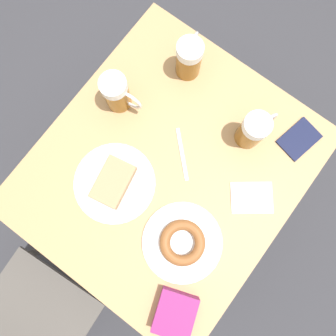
{
  "coord_description": "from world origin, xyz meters",
  "views": [
    {
      "loc": [
        -0.1,
        0.13,
        1.74
      ],
      "look_at": [
        0.0,
        0.0,
        0.74
      ],
      "focal_mm": 35.0,
      "sensor_mm": 36.0,
      "label": 1
    }
  ],
  "objects_px": {
    "plate_with_cake": "(114,183)",
    "beer_mug_left": "(189,58)",
    "plate_with_donut": "(182,242)",
    "fork": "(182,154)",
    "beer_mug_right": "(117,93)",
    "blue_pouch": "(175,314)",
    "passport_near_edge": "(299,139)",
    "beer_mug_center": "(253,130)",
    "napkin_folded": "(252,198)"
  },
  "relations": [
    {
      "from": "beer_mug_center",
      "to": "beer_mug_right",
      "type": "height_order",
      "value": "same"
    },
    {
      "from": "napkin_folded",
      "to": "passport_near_edge",
      "type": "height_order",
      "value": "passport_near_edge"
    },
    {
      "from": "beer_mug_right",
      "to": "blue_pouch",
      "type": "relative_size",
      "value": 0.95
    },
    {
      "from": "beer_mug_center",
      "to": "passport_near_edge",
      "type": "bearing_deg",
      "value": -146.63
    },
    {
      "from": "fork",
      "to": "beer_mug_right",
      "type": "bearing_deg",
      "value": -4.32
    },
    {
      "from": "plate_with_cake",
      "to": "beer_mug_left",
      "type": "distance_m",
      "value": 0.45
    },
    {
      "from": "beer_mug_right",
      "to": "passport_near_edge",
      "type": "bearing_deg",
      "value": -155.58
    },
    {
      "from": "beer_mug_left",
      "to": "passport_near_edge",
      "type": "bearing_deg",
      "value": -177.57
    },
    {
      "from": "plate_with_cake",
      "to": "beer_mug_center",
      "type": "xyz_separation_m",
      "value": [
        -0.25,
        -0.38,
        0.06
      ]
    },
    {
      "from": "napkin_folded",
      "to": "blue_pouch",
      "type": "relative_size",
      "value": 1.07
    },
    {
      "from": "plate_with_cake",
      "to": "napkin_folded",
      "type": "relative_size",
      "value": 1.57
    },
    {
      "from": "plate_with_donut",
      "to": "fork",
      "type": "xyz_separation_m",
      "value": [
        0.16,
        -0.22,
        -0.01
      ]
    },
    {
      "from": "beer_mug_left",
      "to": "blue_pouch",
      "type": "distance_m",
      "value": 0.77
    },
    {
      "from": "plate_with_cake",
      "to": "beer_mug_left",
      "type": "xyz_separation_m",
      "value": [
        0.04,
        -0.45,
        0.06
      ]
    },
    {
      "from": "passport_near_edge",
      "to": "blue_pouch",
      "type": "bearing_deg",
      "value": 89.37
    },
    {
      "from": "plate_with_cake",
      "to": "blue_pouch",
      "type": "distance_m",
      "value": 0.43
    },
    {
      "from": "beer_mug_center",
      "to": "plate_with_cake",
      "type": "bearing_deg",
      "value": 56.58
    },
    {
      "from": "beer_mug_right",
      "to": "fork",
      "type": "xyz_separation_m",
      "value": [
        -0.27,
        0.02,
        -0.07
      ]
    },
    {
      "from": "plate_with_donut",
      "to": "beer_mug_center",
      "type": "xyz_separation_m",
      "value": [
        0.03,
        -0.4,
        0.06
      ]
    },
    {
      "from": "beer_mug_right",
      "to": "passport_near_edge",
      "type": "xyz_separation_m",
      "value": [
        -0.54,
        -0.24,
        -0.07
      ]
    },
    {
      "from": "plate_with_donut",
      "to": "beer_mug_right",
      "type": "bearing_deg",
      "value": -29.36
    },
    {
      "from": "beer_mug_left",
      "to": "passport_near_edge",
      "type": "xyz_separation_m",
      "value": [
        -0.43,
        -0.02,
        -0.07
      ]
    },
    {
      "from": "napkin_folded",
      "to": "beer_mug_center",
      "type": "bearing_deg",
      "value": -51.89
    },
    {
      "from": "plate_with_donut",
      "to": "passport_near_edge",
      "type": "xyz_separation_m",
      "value": [
        -0.11,
        -0.49,
        -0.01
      ]
    },
    {
      "from": "plate_with_donut",
      "to": "beer_mug_right",
      "type": "height_order",
      "value": "beer_mug_right"
    },
    {
      "from": "napkin_folded",
      "to": "fork",
      "type": "xyz_separation_m",
      "value": [
        0.26,
        0.02,
        -0.0
      ]
    },
    {
      "from": "beer_mug_center",
      "to": "napkin_folded",
      "type": "bearing_deg",
      "value": 128.11
    },
    {
      "from": "napkin_folded",
      "to": "plate_with_donut",
      "type": "bearing_deg",
      "value": 68.61
    },
    {
      "from": "beer_mug_right",
      "to": "napkin_folded",
      "type": "relative_size",
      "value": 0.89
    },
    {
      "from": "beer_mug_left",
      "to": "blue_pouch",
      "type": "relative_size",
      "value": 0.95
    },
    {
      "from": "plate_with_donut",
      "to": "napkin_folded",
      "type": "relative_size",
      "value": 1.5
    },
    {
      "from": "napkin_folded",
      "to": "fork",
      "type": "relative_size",
      "value": 1.22
    },
    {
      "from": "fork",
      "to": "blue_pouch",
      "type": "relative_size",
      "value": 0.88
    },
    {
      "from": "napkin_folded",
      "to": "blue_pouch",
      "type": "bearing_deg",
      "value": 91.13
    },
    {
      "from": "plate_with_cake",
      "to": "fork",
      "type": "distance_m",
      "value": 0.23
    },
    {
      "from": "napkin_folded",
      "to": "passport_near_edge",
      "type": "relative_size",
      "value": 1.15
    },
    {
      "from": "plate_with_cake",
      "to": "passport_near_edge",
      "type": "xyz_separation_m",
      "value": [
        -0.39,
        -0.47,
        -0.01
      ]
    },
    {
      "from": "plate_with_cake",
      "to": "beer_mug_right",
      "type": "xyz_separation_m",
      "value": [
        0.15,
        -0.22,
        0.06
      ]
    },
    {
      "from": "passport_near_edge",
      "to": "fork",
      "type": "bearing_deg",
      "value": 44.22
    },
    {
      "from": "passport_near_edge",
      "to": "beer_mug_left",
      "type": "bearing_deg",
      "value": 2.43
    },
    {
      "from": "napkin_folded",
      "to": "fork",
      "type": "bearing_deg",
      "value": 3.99
    },
    {
      "from": "plate_with_donut",
      "to": "napkin_folded",
      "type": "xyz_separation_m",
      "value": [
        -0.09,
        -0.24,
        -0.01
      ]
    },
    {
      "from": "plate_with_donut",
      "to": "beer_mug_left",
      "type": "height_order",
      "value": "beer_mug_left"
    },
    {
      "from": "plate_with_cake",
      "to": "blue_pouch",
      "type": "relative_size",
      "value": 1.69
    },
    {
      "from": "beer_mug_right",
      "to": "passport_near_edge",
      "type": "height_order",
      "value": "beer_mug_right"
    },
    {
      "from": "plate_with_cake",
      "to": "beer_mug_right",
      "type": "height_order",
      "value": "beer_mug_right"
    },
    {
      "from": "plate_with_donut",
      "to": "beer_mug_left",
      "type": "bearing_deg",
      "value": -55.57
    },
    {
      "from": "beer_mug_right",
      "to": "napkin_folded",
      "type": "xyz_separation_m",
      "value": [
        -0.52,
        0.0,
        -0.07
      ]
    },
    {
      "from": "beer_mug_right",
      "to": "fork",
      "type": "bearing_deg",
      "value": 175.68
    },
    {
      "from": "fork",
      "to": "blue_pouch",
      "type": "height_order",
      "value": "blue_pouch"
    }
  ]
}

